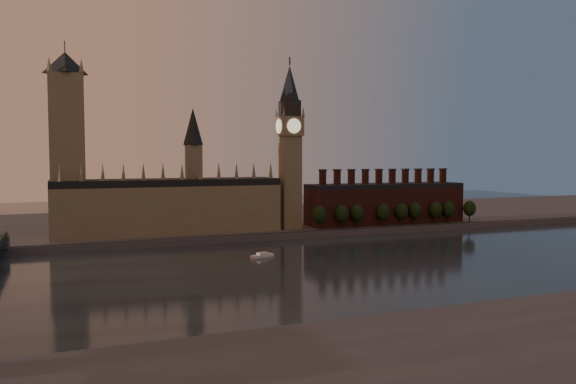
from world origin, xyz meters
TOP-DOWN VIEW (x-y plane):
  - ground at (0.00, 0.00)m, footprint 900.00×900.00m
  - north_bank at (0.00, 178.04)m, footprint 900.00×182.00m
  - palace_of_westminster at (-64.41, 114.91)m, footprint 130.00×30.30m
  - victoria_tower at (-120.00, 115.00)m, footprint 24.00×24.00m
  - big_ben at (10.00, 110.00)m, footprint 15.00×15.00m
  - chimney_block at (80.00, 110.00)m, footprint 110.00×25.00m
  - embankment_tree_0 at (23.59, 94.57)m, footprint 8.60×8.60m
  - embankment_tree_1 at (38.98, 94.83)m, footprint 8.60×8.60m
  - embankment_tree_2 at (50.21, 95.35)m, footprint 8.60×8.60m
  - embankment_tree_3 at (68.66, 94.03)m, footprint 8.60×8.60m
  - embankment_tree_4 at (83.31, 95.47)m, footprint 8.60×8.60m
  - embankment_tree_5 at (93.94, 95.45)m, footprint 8.60×8.60m
  - embankment_tree_6 at (109.72, 94.63)m, footprint 8.60×8.60m
  - embankment_tree_7 at (120.71, 95.06)m, footprint 8.60×8.60m
  - embankment_tree_8 at (137.44, 93.68)m, footprint 8.60×8.60m
  - river_boat at (-33.11, 39.22)m, footprint 12.68×7.39m

SIDE VIEW (x-z plane):
  - ground at x=0.00m, z-range 0.00..0.00m
  - river_boat at x=-33.11m, z-range -0.29..2.16m
  - north_bank at x=0.00m, z-range 0.00..4.00m
  - embankment_tree_0 at x=23.59m, z-range 6.03..20.91m
  - embankment_tree_1 at x=38.98m, z-range 6.03..20.91m
  - embankment_tree_2 at x=50.21m, z-range 6.03..20.91m
  - embankment_tree_3 at x=68.66m, z-range 6.03..20.91m
  - embankment_tree_4 at x=83.31m, z-range 6.03..20.91m
  - embankment_tree_5 at x=93.94m, z-range 6.03..20.91m
  - embankment_tree_6 at x=109.72m, z-range 6.03..20.91m
  - embankment_tree_7 at x=120.71m, z-range 6.03..20.91m
  - embankment_tree_8 at x=137.44m, z-range 6.03..20.91m
  - chimney_block at x=80.00m, z-range -0.68..36.32m
  - palace_of_westminster at x=-64.41m, z-range -15.37..58.63m
  - big_ben at x=10.00m, z-range 3.33..110.33m
  - victoria_tower at x=-120.00m, z-range 5.09..113.09m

